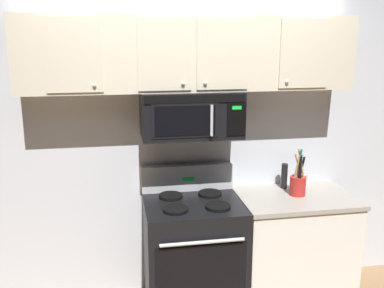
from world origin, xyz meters
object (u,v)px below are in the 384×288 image
at_px(over_range_microwave, 191,114).
at_px(utensil_crock_red, 298,183).
at_px(salt_shaker, 305,181).
at_px(stove_range, 193,253).
at_px(pepper_mill, 284,176).

xyz_separation_m(over_range_microwave, utensil_crock_red, (0.86, -0.10, -0.57)).
bearing_deg(salt_shaker, over_range_microwave, -177.59).
height_order(stove_range, over_range_microwave, over_range_microwave).
bearing_deg(utensil_crock_red, pepper_mill, 104.55).
bearing_deg(stove_range, over_range_microwave, 90.14).
distance_m(over_range_microwave, salt_shaker, 1.16).
bearing_deg(utensil_crock_red, over_range_microwave, 173.24).
xyz_separation_m(over_range_microwave, salt_shaker, (0.98, 0.04, -0.62)).
distance_m(stove_range, over_range_microwave, 1.11).
height_order(over_range_microwave, salt_shaker, over_range_microwave).
xyz_separation_m(stove_range, salt_shaker, (0.98, 0.16, 0.49)).
relative_size(over_range_microwave, utensil_crock_red, 1.94).
bearing_deg(utensil_crock_red, salt_shaker, 49.14).
relative_size(stove_range, pepper_mill, 5.26).
xyz_separation_m(utensil_crock_red, salt_shaker, (0.12, 0.14, -0.04)).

